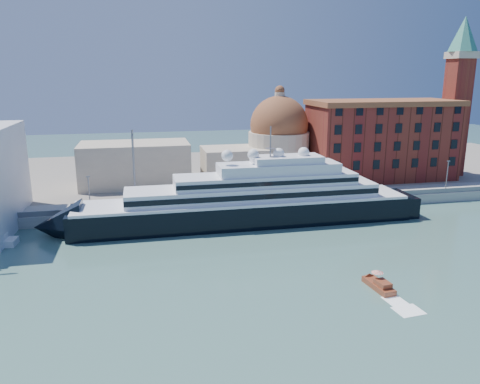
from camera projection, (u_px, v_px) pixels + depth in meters
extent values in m
plane|color=#355C53|center=(252.00, 264.00, 82.58)|extent=(400.00, 400.00, 0.00)
cube|color=gray|center=(220.00, 206.00, 114.50)|extent=(180.00, 10.00, 2.50)
cube|color=slate|center=(199.00, 173.00, 153.42)|extent=(260.00, 72.00, 2.00)
cube|color=slate|center=(223.00, 203.00, 109.78)|extent=(180.00, 0.10, 1.20)
cube|color=black|center=(244.00, 214.00, 104.62)|extent=(75.06, 11.55, 6.25)
cone|color=black|center=(58.00, 226.00, 96.58)|extent=(9.62, 11.55, 11.55)
cube|color=black|center=(397.00, 206.00, 112.31)|extent=(5.77, 10.59, 5.77)
cube|color=white|center=(245.00, 200.00, 103.79)|extent=(73.13, 11.74, 0.58)
cube|color=white|center=(253.00, 192.00, 103.76)|extent=(55.81, 9.62, 2.89)
cube|color=black|center=(258.00, 197.00, 99.20)|extent=(55.81, 0.15, 1.15)
cube|color=white|center=(266.00, 179.00, 103.68)|extent=(40.42, 8.66, 2.50)
cube|color=white|center=(278.00, 168.00, 103.68)|extent=(26.94, 7.70, 2.31)
cube|color=white|center=(287.00, 159.00, 103.60)|extent=(15.40, 6.74, 1.54)
cylinder|color=slate|center=(270.00, 142.00, 101.82)|extent=(0.29, 0.29, 6.74)
sphere|color=white|center=(227.00, 156.00, 100.52)|extent=(2.50, 2.50, 2.50)
sphere|color=white|center=(253.00, 155.00, 101.70)|extent=(2.50, 2.50, 2.50)
sphere|color=white|center=(279.00, 154.00, 102.88)|extent=(2.50, 2.50, 2.50)
sphere|color=white|center=(304.00, 153.00, 104.05)|extent=(2.50, 2.50, 2.50)
cube|color=maroon|center=(378.00, 286.00, 73.12)|extent=(2.73, 6.57, 1.07)
cube|color=maroon|center=(383.00, 284.00, 71.91)|extent=(1.95, 2.82, 0.85)
cylinder|color=slate|center=(377.00, 277.00, 73.28)|extent=(0.06, 0.06, 1.71)
cone|color=red|center=(378.00, 271.00, 73.05)|extent=(1.92, 1.92, 0.43)
cube|color=maroon|center=(381.00, 142.00, 139.27)|extent=(42.00, 18.00, 22.00)
cube|color=brown|center=(384.00, 103.00, 136.44)|extent=(43.00, 19.00, 1.50)
cube|color=maroon|center=(455.00, 118.00, 142.56)|extent=(6.00, 6.00, 35.00)
cube|color=beige|center=(462.00, 55.00, 138.02)|extent=(7.00, 7.00, 2.00)
cone|color=#408D76|center=(464.00, 34.00, 136.55)|extent=(8.40, 8.40, 10.00)
cylinder|color=beige|center=(278.00, 155.00, 139.82)|extent=(18.00, 18.00, 14.00)
sphere|color=brown|center=(279.00, 125.00, 137.61)|extent=(17.00, 17.00, 17.00)
cylinder|color=beige|center=(280.00, 97.00, 135.65)|extent=(3.00, 3.00, 3.00)
cube|color=beige|center=(234.00, 165.00, 135.57)|extent=(18.00, 14.00, 10.00)
cube|color=beige|center=(135.00, 164.00, 131.51)|extent=(30.00, 16.00, 12.00)
cylinder|color=slate|center=(89.00, 195.00, 104.25)|extent=(0.24, 0.24, 8.00)
cube|color=slate|center=(88.00, 177.00, 103.24)|extent=(0.80, 0.30, 0.25)
cylinder|color=slate|center=(222.00, 188.00, 110.36)|extent=(0.24, 0.24, 8.00)
cube|color=slate|center=(222.00, 171.00, 109.36)|extent=(0.80, 0.30, 0.25)
cylinder|color=slate|center=(340.00, 182.00, 116.48)|extent=(0.24, 0.24, 8.00)
cube|color=slate|center=(341.00, 166.00, 115.47)|extent=(0.80, 0.30, 0.25)
cylinder|color=slate|center=(447.00, 176.00, 122.59)|extent=(0.24, 0.24, 8.00)
cube|color=slate|center=(449.00, 161.00, 121.58)|extent=(0.80, 0.30, 0.25)
cylinder|color=slate|center=(134.00, 169.00, 106.96)|extent=(0.50, 0.50, 18.00)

